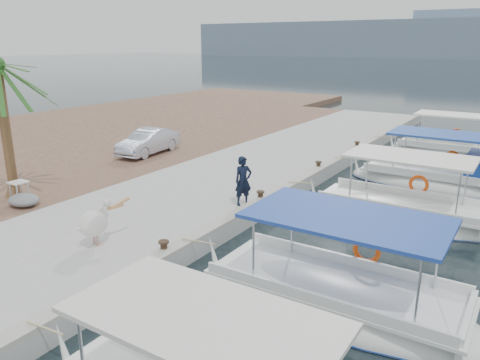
# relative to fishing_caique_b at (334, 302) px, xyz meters

# --- Properties ---
(ground) EXTENTS (400.00, 400.00, 0.00)m
(ground) POSITION_rel_fishing_caique_b_xyz_m (-4.07, 2.81, -0.12)
(ground) COLOR black
(ground) RESTS_ON ground
(concrete_quay) EXTENTS (6.00, 40.00, 0.50)m
(concrete_quay) POSITION_rel_fishing_caique_b_xyz_m (-7.07, 7.81, 0.13)
(concrete_quay) COLOR #A4A59F
(concrete_quay) RESTS_ON ground
(quay_curb) EXTENTS (0.44, 40.00, 0.12)m
(quay_curb) POSITION_rel_fishing_caique_b_xyz_m (-4.29, 7.81, 0.44)
(quay_curb) COLOR #A7A294
(quay_curb) RESTS_ON concrete_quay
(cobblestone_strip) EXTENTS (4.00, 40.00, 0.50)m
(cobblestone_strip) POSITION_rel_fishing_caique_b_xyz_m (-12.07, 7.81, 0.13)
(cobblestone_strip) COLOR brown
(cobblestone_strip) RESTS_ON ground
(land_backing) EXTENTS (16.00, 60.00, 0.48)m
(land_backing) POSITION_rel_fishing_caique_b_xyz_m (-22.07, 7.81, 0.12)
(land_backing) COLOR brown
(land_backing) RESTS_ON ground
(fishing_caique_b) EXTENTS (6.97, 2.57, 2.83)m
(fishing_caique_b) POSITION_rel_fishing_caique_b_xyz_m (0.00, 0.00, 0.00)
(fishing_caique_b) COLOR white
(fishing_caique_b) RESTS_ON ground
(fishing_caique_c) EXTENTS (6.60, 2.37, 2.83)m
(fishing_caique_c) POSITION_rel_fishing_caique_b_xyz_m (-0.18, 6.38, 0.00)
(fishing_caique_c) COLOR white
(fishing_caique_c) RESTS_ON ground
(fishing_caique_d) EXTENTS (7.26, 2.43, 2.83)m
(fishing_caique_d) POSITION_rel_fishing_caique_b_xyz_m (0.25, 11.08, 0.06)
(fishing_caique_d) COLOR white
(fishing_caique_d) RESTS_ON ground
(fishing_caique_e) EXTENTS (5.86, 2.23, 2.83)m
(fishing_caique_e) POSITION_rel_fishing_caique_b_xyz_m (-0.55, 17.01, 0.00)
(fishing_caique_e) COLOR white
(fishing_caique_e) RESTS_ON ground
(mooring_bollards) EXTENTS (0.28, 20.28, 0.33)m
(mooring_bollards) POSITION_rel_fishing_caique_b_xyz_m (-4.42, 4.31, 0.57)
(mooring_bollards) COLOR black
(mooring_bollards) RESTS_ON concrete_quay
(pelican) EXTENTS (0.71, 1.57, 1.21)m
(pelican) POSITION_rel_fishing_caique_b_xyz_m (-6.31, -1.26, 1.00)
(pelican) COLOR tan
(pelican) RESTS_ON concrete_quay
(fisherman) EXTENTS (0.66, 0.73, 1.67)m
(fisherman) POSITION_rel_fishing_caique_b_xyz_m (-4.67, 3.58, 1.21)
(fisherman) COLOR black
(fisherman) RESTS_ON concrete_quay
(parked_car) EXTENTS (1.59, 3.75, 1.20)m
(parked_car) POSITION_rel_fishing_caique_b_xyz_m (-12.60, 7.49, 0.98)
(parked_car) COLOR silver
(parked_car) RESTS_ON cobblestone_strip
(tarp_bundle) EXTENTS (1.10, 0.90, 0.40)m
(tarp_bundle) POSITION_rel_fishing_caique_b_xyz_m (-10.81, -0.43, 0.58)
(tarp_bundle) COLOR slate
(tarp_bundle) RESTS_ON cobblestone_strip
(folding_table) EXTENTS (0.55, 0.55, 0.73)m
(folding_table) POSITION_rel_fishing_caique_b_xyz_m (-11.25, -0.28, 0.90)
(folding_table) COLOR silver
(folding_table) RESTS_ON cobblestone_strip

